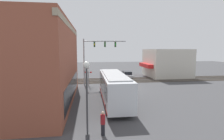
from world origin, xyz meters
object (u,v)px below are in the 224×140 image
object	(u,v)px
pedestrian_near_bus	(131,97)
streetlamp	(87,95)
crossing_signal	(88,72)
city_bus	(114,87)
pedestrian_by_lamp	(103,123)
parked_car_silver	(127,74)

from	to	relation	value
pedestrian_near_bus	streetlamp	bearing A→B (deg)	147.37
crossing_signal	pedestrian_near_bus	size ratio (longest dim) A/B	2.23
city_bus	pedestrian_by_lamp	size ratio (longest dim) A/B	6.17
crossing_signal	streetlamp	size ratio (longest dim) A/B	0.72
city_bus	crossing_signal	bearing A→B (deg)	16.35
city_bus	parked_car_silver	size ratio (longest dim) A/B	2.20
pedestrian_by_lamp	pedestrian_near_bus	xyz separation A→B (m)	(6.56, -3.57, -0.02)
streetlamp	pedestrian_by_lamp	world-z (taller)	streetlamp
city_bus	streetlamp	distance (m)	8.72
pedestrian_near_bus	pedestrian_by_lamp	bearing A→B (deg)	151.42
city_bus	pedestrian_near_bus	world-z (taller)	city_bus
parked_car_silver	pedestrian_by_lamp	xyz separation A→B (m)	(-25.48, 7.21, 0.23)
crossing_signal	streetlamp	world-z (taller)	streetlamp
streetlamp	pedestrian_near_bus	bearing A→B (deg)	-32.63
crossing_signal	pedestrian_by_lamp	distance (m)	17.56
parked_car_silver	pedestrian_near_bus	size ratio (longest dim) A/B	2.86
pedestrian_near_bus	city_bus	bearing A→B (deg)	63.81
pedestrian_by_lamp	city_bus	bearing A→B (deg)	-13.73
streetlamp	parked_car_silver	world-z (taller)	streetlamp
city_bus	streetlamp	world-z (taller)	streetlamp
crossing_signal	pedestrian_near_bus	xyz separation A→B (m)	(-10.91, -4.71, -1.43)
pedestrian_near_bus	parked_car_silver	bearing A→B (deg)	-10.89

